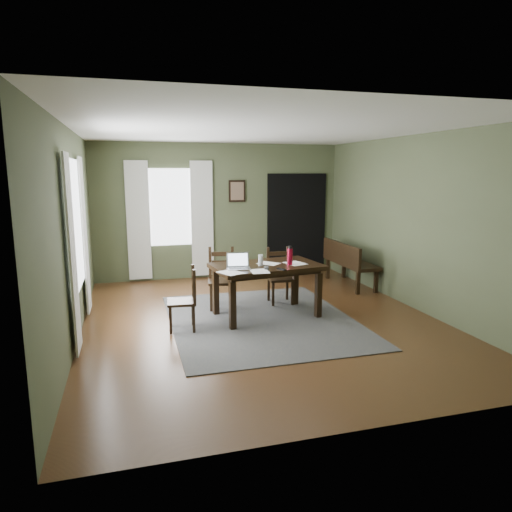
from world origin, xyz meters
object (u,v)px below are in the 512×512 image
object	(u,v)px
water_bottle	(290,256)
bench	(347,260)
chair_back_left	(222,279)
chair_end	(185,300)
laptop	(238,264)
chair_back_right	(280,276)
dining_table	(267,271)

from	to	relation	value
water_bottle	bench	bearing A→B (deg)	41.15
chair_back_left	water_bottle	size ratio (longest dim) A/B	3.42
chair_end	bench	bearing A→B (deg)	122.33
chair_back_left	laptop	world-z (taller)	laptop
chair_back_right	bench	xyz separation A→B (m)	(1.60, 0.75, 0.05)
chair_back_right	water_bottle	size ratio (longest dim) A/B	3.24
bench	laptop	size ratio (longest dim) A/B	4.22
chair_back_right	bench	world-z (taller)	chair_back_right
chair_end	laptop	size ratio (longest dim) A/B	2.48
chair_end	water_bottle	bearing A→B (deg)	102.15
chair_back_left	bench	world-z (taller)	chair_back_left
chair_back_left	chair_back_right	bearing A→B (deg)	11.82
chair_end	chair_back_left	xyz separation A→B (m)	(0.69, 0.90, 0.04)
laptop	water_bottle	size ratio (longest dim) A/B	1.25
dining_table	chair_back_left	world-z (taller)	chair_back_left
dining_table	bench	bearing A→B (deg)	26.97
dining_table	chair_end	xyz separation A→B (m)	(-1.24, -0.29, -0.27)
dining_table	bench	world-z (taller)	bench
chair_end	bench	world-z (taller)	chair_end
chair_end	bench	distance (m)	3.67
chair_back_left	water_bottle	world-z (taller)	water_bottle
dining_table	bench	size ratio (longest dim) A/B	1.13
chair_end	water_bottle	distance (m)	1.66
chair_back_left	bench	distance (m)	2.69
chair_back_right	water_bottle	world-z (taller)	water_bottle
chair_back_left	chair_back_right	world-z (taller)	chair_back_left
dining_table	chair_end	world-z (taller)	chair_end
bench	laptop	distance (m)	2.94
laptop	water_bottle	bearing A→B (deg)	10.66
chair_back_left	dining_table	bearing A→B (deg)	-37.40
dining_table	water_bottle	distance (m)	0.41
chair_end	chair_back_right	xyz separation A→B (m)	(1.66, 0.93, 0.02)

